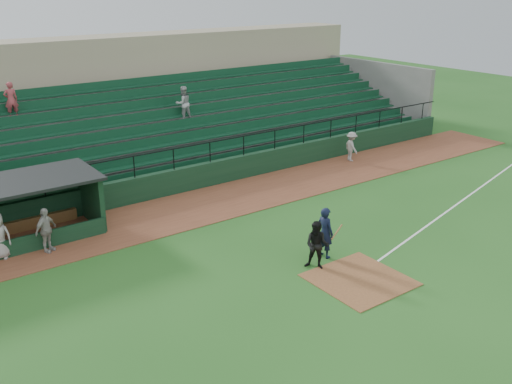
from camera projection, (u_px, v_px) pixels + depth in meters
ground at (339, 269)px, 20.27m from camera, size 90.00×90.00×0.00m
warning_track at (218, 202)px, 26.34m from camera, size 40.00×4.00×0.03m
home_plate_dirt at (359, 280)px, 19.51m from camera, size 3.00×3.00×0.03m
foul_line at (451, 209)px, 25.59m from camera, size 17.49×4.44×0.01m
stadium_structure at (135, 119)px, 31.96m from camera, size 38.00×13.08×6.40m
batter_at_plate at (325, 232)px, 20.85m from camera, size 1.06×0.75×1.93m
umpire at (317, 245)px, 20.02m from camera, size 1.05×1.09×1.77m
runner at (351, 146)px, 32.04m from camera, size 0.87×1.19×1.66m
dugout_player_a at (46, 230)px, 21.22m from camera, size 1.08×0.88×1.72m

